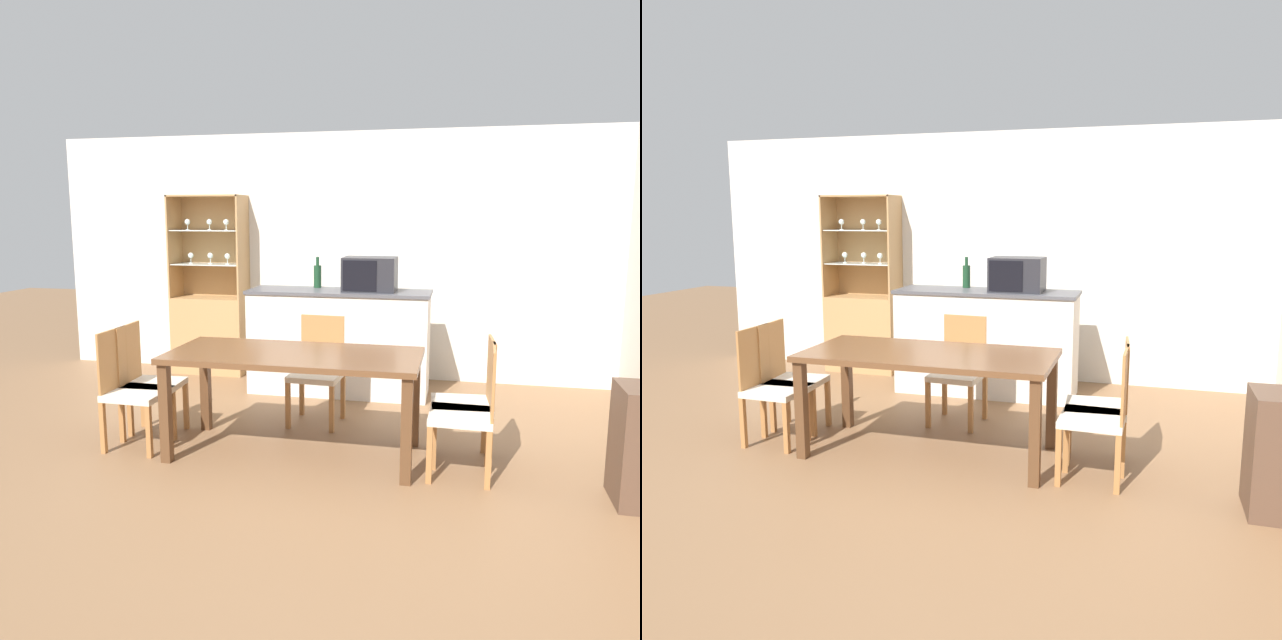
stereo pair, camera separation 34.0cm
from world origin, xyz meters
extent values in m
plane|color=brown|center=(0.00, 0.00, 0.00)|extent=(18.00, 18.00, 0.00)
cube|color=silver|center=(0.00, 2.63, 1.27)|extent=(6.80, 0.06, 2.55)
cube|color=silver|center=(-0.12, 1.94, 0.48)|extent=(1.70, 0.53, 0.97)
cube|color=#4C4C51|center=(-0.12, 1.94, 0.98)|extent=(1.73, 0.56, 0.03)
cube|color=tan|center=(-1.64, 2.41, 0.41)|extent=(0.79, 0.37, 0.83)
cube|color=tan|center=(-1.64, 2.59, 1.37)|extent=(0.79, 0.02, 1.09)
cube|color=tan|center=(-2.03, 2.41, 1.37)|extent=(0.02, 0.37, 1.09)
cube|color=tan|center=(-1.25, 2.41, 1.37)|extent=(0.02, 0.37, 1.09)
cube|color=tan|center=(-1.64, 2.41, 1.90)|extent=(0.79, 0.37, 0.02)
cube|color=silver|center=(-1.64, 2.41, 1.19)|extent=(0.75, 0.33, 0.01)
cube|color=silver|center=(-1.64, 2.41, 1.54)|extent=(0.75, 0.33, 0.01)
cylinder|color=silver|center=(-1.86, 2.43, 1.19)|extent=(0.04, 0.04, 0.01)
cylinder|color=silver|center=(-1.86, 2.43, 1.22)|extent=(0.01, 0.01, 0.06)
sphere|color=silver|center=(-1.86, 2.43, 1.28)|extent=(0.06, 0.06, 0.06)
cylinder|color=silver|center=(-1.86, 2.38, 1.55)|extent=(0.04, 0.04, 0.01)
cylinder|color=silver|center=(-1.86, 2.38, 1.58)|extent=(0.01, 0.01, 0.06)
sphere|color=silver|center=(-1.86, 2.38, 1.63)|extent=(0.06, 0.06, 0.06)
cylinder|color=silver|center=(-1.64, 2.45, 1.19)|extent=(0.04, 0.04, 0.01)
cylinder|color=silver|center=(-1.64, 2.45, 1.22)|extent=(0.01, 0.01, 0.06)
sphere|color=silver|center=(-1.64, 2.45, 1.28)|extent=(0.06, 0.06, 0.06)
cylinder|color=silver|center=(-1.64, 2.46, 1.55)|extent=(0.04, 0.04, 0.01)
cylinder|color=silver|center=(-1.64, 2.46, 1.58)|extent=(0.01, 0.01, 0.06)
sphere|color=silver|center=(-1.64, 2.46, 1.63)|extent=(0.06, 0.06, 0.06)
cylinder|color=silver|center=(-1.42, 2.40, 1.19)|extent=(0.04, 0.04, 0.01)
cylinder|color=silver|center=(-1.42, 2.40, 1.22)|extent=(0.01, 0.01, 0.06)
sphere|color=silver|center=(-1.42, 2.40, 1.28)|extent=(0.06, 0.06, 0.06)
cylinder|color=silver|center=(-1.42, 2.39, 1.55)|extent=(0.04, 0.04, 0.01)
cylinder|color=silver|center=(-1.42, 2.39, 1.58)|extent=(0.01, 0.01, 0.06)
sphere|color=silver|center=(-1.42, 2.39, 1.63)|extent=(0.06, 0.06, 0.06)
cube|color=brown|center=(-0.13, 0.30, 0.73)|extent=(1.78, 0.82, 0.04)
cube|color=brown|center=(-0.95, -0.04, 0.35)|extent=(0.07, 0.07, 0.70)
cube|color=brown|center=(0.70, -0.04, 0.35)|extent=(0.07, 0.07, 0.70)
cube|color=brown|center=(-0.95, 0.65, 0.35)|extent=(0.07, 0.07, 0.70)
cube|color=brown|center=(0.70, 0.65, 0.35)|extent=(0.07, 0.07, 0.70)
cube|color=beige|center=(1.04, 0.43, 0.41)|extent=(0.43, 0.43, 0.05)
cube|color=#A8703D|center=(1.23, 0.44, 0.65)|extent=(0.04, 0.37, 0.45)
cube|color=#A8703D|center=(0.87, 0.23, 0.19)|extent=(0.04, 0.04, 0.38)
cube|color=#A8703D|center=(0.84, 0.60, 0.19)|extent=(0.04, 0.04, 0.38)
cube|color=#A8703D|center=(1.23, 0.26, 0.19)|extent=(0.04, 0.04, 0.38)
cube|color=#A8703D|center=(1.21, 0.62, 0.19)|extent=(0.04, 0.04, 0.38)
cube|color=beige|center=(-1.29, 0.18, 0.41)|extent=(0.41, 0.41, 0.05)
cube|color=#A8703D|center=(-1.48, 0.19, 0.65)|extent=(0.03, 0.37, 0.45)
cube|color=#A8703D|center=(-1.10, 0.36, 0.19)|extent=(0.04, 0.04, 0.38)
cube|color=#A8703D|center=(-1.11, -0.01, 0.19)|extent=(0.04, 0.04, 0.38)
cube|color=#A8703D|center=(-1.47, 0.37, 0.19)|extent=(0.04, 0.04, 0.38)
cube|color=#A8703D|center=(-1.47, 0.00, 0.19)|extent=(0.04, 0.04, 0.38)
cube|color=beige|center=(-0.13, 0.98, 0.41)|extent=(0.43, 0.43, 0.05)
cube|color=#A8703D|center=(-0.11, 1.18, 0.65)|extent=(0.37, 0.04, 0.45)
cube|color=#A8703D|center=(0.05, 0.79, 0.19)|extent=(0.04, 0.04, 0.38)
cube|color=#A8703D|center=(-0.32, 0.81, 0.19)|extent=(0.04, 0.04, 0.38)
cube|color=#A8703D|center=(0.07, 1.16, 0.19)|extent=(0.04, 0.04, 0.38)
cube|color=#A8703D|center=(-0.30, 1.18, 0.19)|extent=(0.04, 0.04, 0.38)
cube|color=beige|center=(-1.29, 0.43, 0.41)|extent=(0.43, 0.43, 0.05)
cube|color=#A8703D|center=(-1.48, 0.41, 0.65)|extent=(0.04, 0.37, 0.45)
cube|color=#A8703D|center=(-1.12, 0.62, 0.19)|extent=(0.04, 0.04, 0.38)
cube|color=#A8703D|center=(-1.09, 0.25, 0.19)|extent=(0.04, 0.04, 0.38)
cube|color=#A8703D|center=(-1.48, 0.60, 0.19)|extent=(0.04, 0.04, 0.38)
cube|color=#A8703D|center=(-1.46, 0.23, 0.19)|extent=(0.04, 0.04, 0.38)
cube|color=beige|center=(1.04, 0.18, 0.41)|extent=(0.42, 0.42, 0.05)
cube|color=#A8703D|center=(1.23, 0.18, 0.65)|extent=(0.03, 0.37, 0.45)
cube|color=#A8703D|center=(0.85, 0.00, 0.19)|extent=(0.04, 0.04, 0.38)
cube|color=#A8703D|center=(0.86, 0.37, 0.19)|extent=(0.04, 0.04, 0.38)
cube|color=#A8703D|center=(1.21, -0.01, 0.19)|extent=(0.04, 0.04, 0.38)
cube|color=#A8703D|center=(1.23, 0.36, 0.19)|extent=(0.04, 0.04, 0.38)
cube|color=#232328|center=(0.17, 1.95, 1.16)|extent=(0.49, 0.37, 0.32)
cube|color=black|center=(0.10, 1.76, 1.16)|extent=(0.31, 0.01, 0.28)
cylinder|color=#193D23|center=(-0.37, 2.11, 1.11)|extent=(0.08, 0.08, 0.22)
cylinder|color=#193D23|center=(-0.37, 2.11, 1.26)|extent=(0.03, 0.03, 0.08)
camera|label=1|loc=(1.01, -3.85, 1.70)|focal=35.00mm
camera|label=2|loc=(1.34, -3.76, 1.70)|focal=35.00mm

